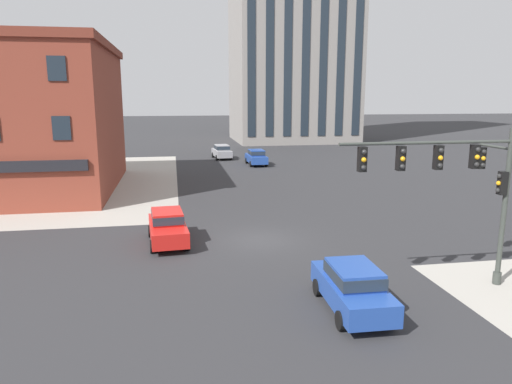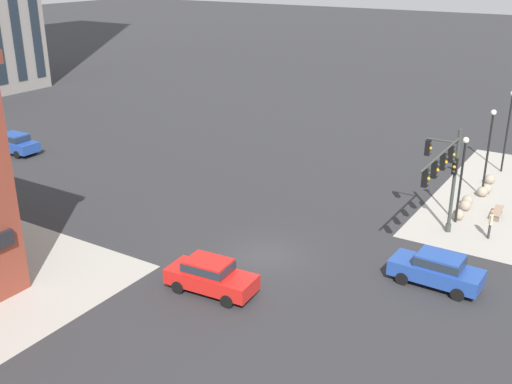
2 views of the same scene
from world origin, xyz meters
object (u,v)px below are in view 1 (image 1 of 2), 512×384
Objects in this scene: car_main_northbound_far at (168,226)px; car_cross_eastbound at (256,157)px; car_main_northbound_near at (352,286)px; car_main_southbound_near at (222,151)px; traffic_signal_main at (463,179)px.

car_cross_eastbound is at bearing 70.88° from car_main_northbound_far.
car_main_northbound_far is at bearing 125.48° from car_main_northbound_near.
car_main_northbound_far is 1.02× the size of car_cross_eastbound.
car_main_northbound_far is (-6.42, 9.01, 0.00)m from car_main_northbound_near.
car_main_southbound_near and car_cross_eastbound have the same top height.
traffic_signal_main is 14.01m from car_main_northbound_far.
car_main_northbound_far and car_cross_eastbound have the same top height.
car_main_northbound_near is 1.00× the size of car_cross_eastbound.
traffic_signal_main reaches higher than car_main_southbound_near.
car_main_northbound_far is 28.27m from car_cross_eastbound.
car_main_northbound_far is 1.00× the size of car_main_southbound_near.
car_main_southbound_near is at bearing 97.33° from traffic_signal_main.
traffic_signal_main is at bearing -86.64° from car_cross_eastbound.
traffic_signal_main is 1.54× the size of car_main_southbound_near.
car_main_northbound_near and car_main_southbound_near have the same top height.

